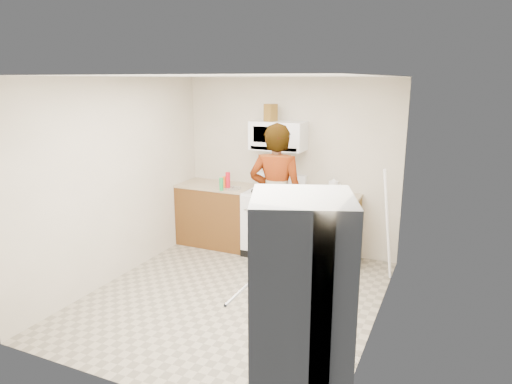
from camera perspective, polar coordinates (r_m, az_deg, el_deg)
The scene contains 20 objects.
floor at distance 5.48m, azimuth -2.75°, elevation -12.90°, with size 3.60×3.60×0.00m, color gray.
back_wall at distance 6.64m, azimuth 4.13°, elevation 3.31°, with size 3.20×0.02×2.50m, color beige.
right_wall at distance 4.56m, azimuth 15.19°, elevation -2.08°, with size 0.02×3.60×2.50m, color beige.
cabinet_left at distance 6.99m, azimuth -4.88°, elevation -2.92°, with size 1.12×0.62×0.90m, color brown.
counter_left at distance 6.87m, azimuth -4.96°, elevation 0.81°, with size 1.14×0.64×0.04m, color tan.
cabinet_right at distance 6.37m, azimuth 8.83°, elevation -4.74°, with size 0.80×0.62×0.90m, color brown.
counter_right at distance 6.24m, azimuth 8.99°, elevation -0.66°, with size 0.82×0.64×0.04m, color tan.
gas_range at distance 6.59m, azimuth 2.27°, elevation -3.63°, with size 0.76×0.65×1.13m.
microwave at distance 6.45m, azimuth 2.80°, elevation 7.04°, with size 0.76×0.38×0.40m, color white.
person at distance 5.85m, azimuth 2.53°, elevation -0.90°, with size 0.71×0.47×1.95m, color tan.
fridge at distance 3.41m, azimuth 5.53°, elevation -14.45°, with size 0.70×0.70×1.70m, color silver.
kettle at distance 6.42m, azimuth 9.65°, elevation 0.62°, with size 0.14×0.14×0.16m, color white.
jug at distance 6.41m, azimuth 1.84°, elevation 9.89°, with size 0.14×0.14×0.24m, color brown.
saucepan at distance 6.63m, azimuth 1.74°, elevation 1.29°, with size 0.25×0.25×0.14m, color silver.
tray at distance 6.31m, azimuth 3.45°, elevation 0.00°, with size 0.25×0.16×0.05m, color white.
bottle_spray at distance 6.62m, azimuth -3.54°, elevation 1.50°, with size 0.07×0.07×0.23m, color red.
bottle_hot_sauce at distance 6.64m, azimuth -4.05°, elevation 1.25°, with size 0.05×0.05×0.16m, color orange.
bottle_green_cap at distance 6.47m, azimuth -4.36°, elevation 0.99°, with size 0.06×0.06×0.18m, color green.
pot_lid at distance 6.59m, azimuth -2.89°, elevation 0.48°, with size 0.24×0.24×0.01m, color silver.
broom at distance 5.79m, azimuth 16.13°, elevation -4.11°, with size 0.03×0.03×1.47m, color white.
Camera 1 is at (2.23, -4.35, 2.47)m, focal length 32.00 mm.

